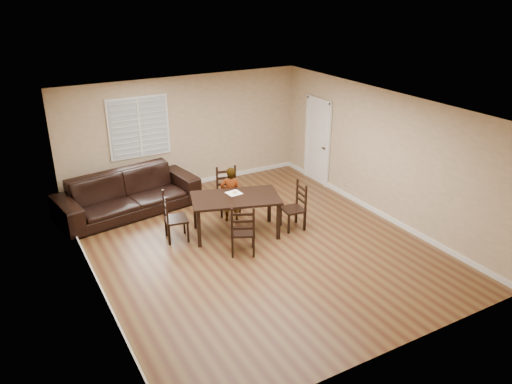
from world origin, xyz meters
TOP-DOWN VIEW (x-y plane):
  - ground at (0.00, 0.00)m, footprint 7.00×7.00m
  - room at (0.04, 0.18)m, footprint 6.04×7.04m
  - dining_table at (-0.12, 0.63)m, footprint 1.92×1.43m
  - chair_near at (0.20, 1.66)m, footprint 0.55×0.53m
  - chair_far at (-0.40, -0.22)m, footprint 0.59×0.57m
  - chair_left at (-1.35, 1.01)m, footprint 0.50×0.52m
  - chair_right at (1.12, 0.26)m, footprint 0.46×0.49m
  - child at (0.07, 1.22)m, footprint 0.51×0.43m
  - napkin at (-0.06, 0.81)m, footprint 0.30×0.30m
  - donut at (-0.04, 0.81)m, footprint 0.09×0.09m
  - sofa at (-1.70, 2.66)m, footprint 3.18×1.65m

SIDE VIEW (x-z plane):
  - ground at x=0.00m, z-range 0.00..0.00m
  - sofa at x=-1.70m, z-range 0.00..0.88m
  - chair_right at x=1.12m, z-range -0.05..0.93m
  - chair_far at x=-0.40m, z-range -0.05..0.95m
  - chair_left at x=-1.35m, z-range -0.05..0.95m
  - chair_near at x=0.20m, z-range -0.05..0.98m
  - child at x=0.07m, z-range 0.00..1.19m
  - dining_table at x=-0.12m, z-range 0.31..1.11m
  - napkin at x=-0.06m, z-range 0.80..0.80m
  - donut at x=-0.04m, z-range 0.80..0.84m
  - room at x=0.04m, z-range 0.45..3.17m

